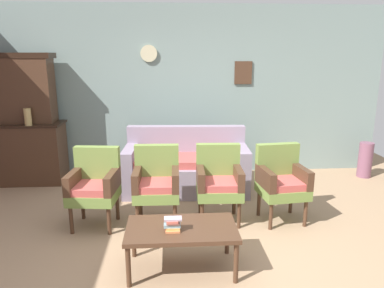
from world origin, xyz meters
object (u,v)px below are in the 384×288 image
at_px(side_cabinet, 27,153).
at_px(armchair_by_doorway, 281,180).
at_px(book_stack_on_table, 173,224).
at_px(vase_on_cabinet, 28,117).
at_px(floor_vase_by_wall, 365,160).
at_px(armchair_near_cabinet, 157,181).
at_px(floral_couch, 186,168).
at_px(armchair_row_middle, 95,184).
at_px(armchair_near_couch_end, 219,180).
at_px(coffee_table, 182,231).

distance_m(side_cabinet, armchair_by_doorway, 3.83).
height_order(side_cabinet, book_stack_on_table, side_cabinet).
distance_m(vase_on_cabinet, floor_vase_by_wall, 5.25).
relative_size(armchair_by_doorway, book_stack_on_table, 5.68).
xyz_separation_m(armchair_near_cabinet, armchair_by_doorway, (1.47, -0.04, 0.00)).
relative_size(floral_couch, floor_vase_by_wall, 3.15).
bearing_deg(vase_on_cabinet, armchair_row_middle, -48.91).
relative_size(side_cabinet, armchair_near_couch_end, 1.28).
xyz_separation_m(side_cabinet, book_stack_on_table, (2.21, -2.58, 0.02)).
bearing_deg(armchair_by_doorway, side_cabinet, 156.20).
distance_m(armchair_by_doorway, book_stack_on_table, 1.66).
xyz_separation_m(armchair_near_couch_end, book_stack_on_table, (-0.56, -1.08, -0.02)).
height_order(book_stack_on_table, floor_vase_by_wall, floor_vase_by_wall).
distance_m(coffee_table, floor_vase_by_wall, 3.89).
bearing_deg(armchair_near_couch_end, floor_vase_by_wall, 28.66).
bearing_deg(armchair_near_couch_end, armchair_near_cabinet, 179.94).
height_order(armchair_near_cabinet, book_stack_on_table, armchair_near_cabinet).
distance_m(vase_on_cabinet, floral_couch, 2.42).
bearing_deg(floor_vase_by_wall, armchair_near_cabinet, -156.95).
distance_m(floral_couch, coffee_table, 2.02).
bearing_deg(armchair_by_doorway, armchair_row_middle, -179.89).
xyz_separation_m(armchair_near_cabinet, coffee_table, (0.25, -1.01, -0.12)).
bearing_deg(vase_on_cabinet, armchair_by_doorway, -22.00).
relative_size(floral_couch, armchair_row_middle, 1.98).
height_order(vase_on_cabinet, armchair_near_cabinet, vase_on_cabinet).
distance_m(floral_couch, book_stack_on_table, 2.10).
height_order(armchair_row_middle, armchair_near_cabinet, same).
bearing_deg(floral_couch, armchair_row_middle, -136.24).
bearing_deg(floor_vase_by_wall, vase_on_cabinet, -179.02).
xyz_separation_m(armchair_by_doorway, coffee_table, (-1.21, -0.97, -0.12)).
relative_size(vase_on_cabinet, armchair_near_couch_end, 0.28).
bearing_deg(floral_couch, side_cabinet, 168.40).
xyz_separation_m(coffee_table, book_stack_on_table, (-0.08, -0.07, 0.11)).
relative_size(vase_on_cabinet, floral_couch, 0.14).
height_order(side_cabinet, armchair_by_doorway, side_cabinet).
bearing_deg(coffee_table, armchair_row_middle, 134.67).
bearing_deg(armchair_row_middle, side_cabinet, 130.71).
bearing_deg(armchair_row_middle, coffee_table, -45.33).
bearing_deg(side_cabinet, armchair_near_cabinet, -36.50).
distance_m(floral_couch, armchair_near_couch_end, 1.08).
height_order(side_cabinet, floral_couch, side_cabinet).
height_order(armchair_near_couch_end, floor_vase_by_wall, armchair_near_couch_end).
height_order(floral_couch, armchair_near_cabinet, same).
bearing_deg(armchair_near_cabinet, armchair_by_doorway, -1.49).
xyz_separation_m(vase_on_cabinet, armchair_near_cabinet, (1.89, -1.32, -0.56)).
bearing_deg(side_cabinet, book_stack_on_table, -49.45).
height_order(armchair_near_couch_end, coffee_table, armchair_near_couch_end).
distance_m(armchair_row_middle, coffee_table, 1.37).
xyz_separation_m(armchair_near_couch_end, coffee_table, (-0.48, -1.01, -0.12)).
bearing_deg(floral_couch, book_stack_on_table, -96.00).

